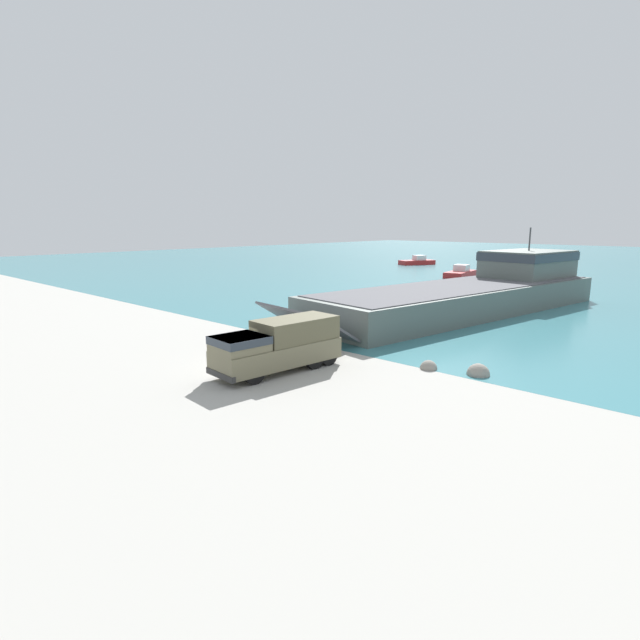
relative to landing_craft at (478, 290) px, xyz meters
The scene contains 10 objects.
ground_plane 27.15m from the landing_craft, 91.49° to the right, with size 240.00×240.00×0.00m, color #A8A59E.
water_surface 69.11m from the landing_craft, 90.58° to the left, with size 240.00×180.00×0.01m, color teal.
landing_craft is the anchor object (origin of this frame).
military_truck 26.80m from the landing_craft, 87.85° to the right, with size 3.14×7.77×2.86m.
soldier_on_ramp 26.27m from the landing_craft, 95.07° to the right, with size 0.32×0.48×1.68m.
moored_boat_a 30.18m from the landing_craft, 120.08° to the left, with size 3.83×7.65×1.87m.
moored_boat_b 53.09m from the landing_craft, 127.88° to the left, with size 5.55×7.51×1.84m.
mooring_bollard 22.41m from the landing_craft, 100.33° to the right, with size 0.33×0.33×0.85m.
shoreline_rock_a 22.18m from the landing_craft, 64.26° to the right, with size 1.26×1.26×1.26m, color gray.
shoreline_rock_b 21.95m from the landing_craft, 71.33° to the right, with size 0.99×0.99×0.99m, color gray.
Camera 1 is at (21.68, -17.96, 8.16)m, focal length 28.00 mm.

